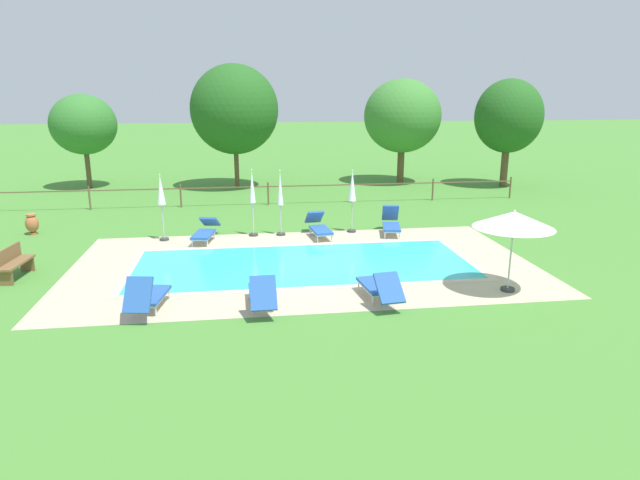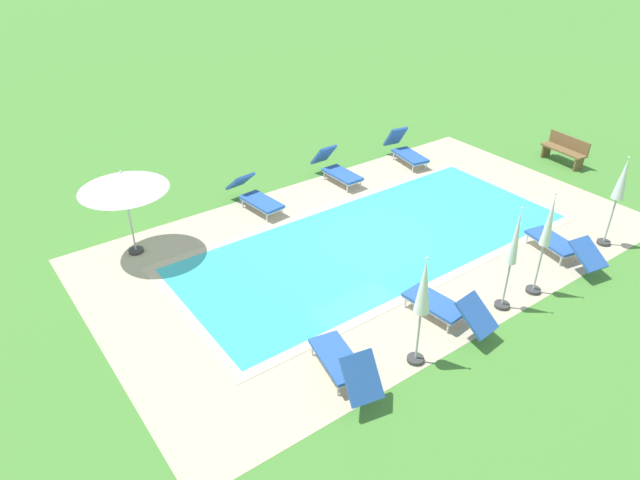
{
  "view_description": "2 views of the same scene",
  "coord_description": "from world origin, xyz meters",
  "px_view_note": "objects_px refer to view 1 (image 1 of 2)",
  "views": [
    {
      "loc": [
        -1.74,
        -16.03,
        5.06
      ],
      "look_at": [
        0.58,
        0.5,
        0.6
      ],
      "focal_mm": 31.29,
      "sensor_mm": 36.0,
      "label": 1
    },
    {
      "loc": [
        8.36,
        9.1,
        7.5
      ],
      "look_at": [
        1.84,
        0.15,
        0.77
      ],
      "focal_mm": 32.1,
      "sensor_mm": 36.0,
      "label": 2
    }
  ],
  "objects_px": {
    "sun_lounger_north_end": "(262,293)",
    "patio_umbrella_closed_row_mid_east": "(280,195)",
    "sun_lounger_south_mid": "(379,287)",
    "tree_far_west": "(83,125)",
    "terracotta_urn_near_fence": "(32,223)",
    "wooden_bench_lawn_side": "(13,262)",
    "sun_lounger_north_near_steps": "(205,231)",
    "tree_west_mid": "(402,116)",
    "tree_east_mid": "(234,110)",
    "patio_umbrella_closed_row_west": "(252,194)",
    "patio_umbrella_open_foreground": "(514,220)",
    "tree_centre": "(509,116)",
    "patio_umbrella_closed_row_centre": "(352,190)",
    "sun_lounger_south_near_corner": "(391,223)",
    "sun_lounger_north_far": "(319,226)",
    "sun_lounger_north_mid": "(148,296)",
    "patio_umbrella_closed_row_mid_west": "(161,195)"
  },
  "relations": [
    {
      "from": "sun_lounger_north_far",
      "to": "tree_east_mid",
      "type": "xyz_separation_m",
      "value": [
        -2.94,
        11.0,
        3.76
      ]
    },
    {
      "from": "sun_lounger_north_near_steps",
      "to": "wooden_bench_lawn_side",
      "type": "xyz_separation_m",
      "value": [
        -5.07,
        -3.35,
        0.11
      ]
    },
    {
      "from": "sun_lounger_north_far",
      "to": "tree_west_mid",
      "type": "xyz_separation_m",
      "value": [
        6.26,
        11.4,
        3.35
      ]
    },
    {
      "from": "sun_lounger_south_mid",
      "to": "patio_umbrella_closed_row_west",
      "type": "relative_size",
      "value": 0.83
    },
    {
      "from": "sun_lounger_south_near_corner",
      "to": "sun_lounger_north_far",
      "type": "bearing_deg",
      "value": -178.22
    },
    {
      "from": "sun_lounger_south_mid",
      "to": "tree_centre",
      "type": "distance_m",
      "value": 19.67
    },
    {
      "from": "patio_umbrella_closed_row_mid_east",
      "to": "terracotta_urn_near_fence",
      "type": "xyz_separation_m",
      "value": [
        -8.97,
        1.38,
        -1.07
      ]
    },
    {
      "from": "sun_lounger_north_mid",
      "to": "sun_lounger_north_far",
      "type": "xyz_separation_m",
      "value": [
        4.97,
        6.45,
        -0.02
      ]
    },
    {
      "from": "sun_lounger_south_mid",
      "to": "patio_umbrella_closed_row_mid_east",
      "type": "relative_size",
      "value": 0.85
    },
    {
      "from": "sun_lounger_north_near_steps",
      "to": "patio_umbrella_open_foreground",
      "type": "height_order",
      "value": "patio_umbrella_open_foreground"
    },
    {
      "from": "wooden_bench_lawn_side",
      "to": "patio_umbrella_closed_row_mid_east",
      "type": "bearing_deg",
      "value": 25.96
    },
    {
      "from": "patio_umbrella_closed_row_mid_east",
      "to": "terracotta_urn_near_fence",
      "type": "height_order",
      "value": "patio_umbrella_closed_row_mid_east"
    },
    {
      "from": "tree_west_mid",
      "to": "tree_east_mid",
      "type": "relative_size",
      "value": 0.89
    },
    {
      "from": "terracotta_urn_near_fence",
      "to": "patio_umbrella_closed_row_mid_east",
      "type": "bearing_deg",
      "value": -8.74
    },
    {
      "from": "wooden_bench_lawn_side",
      "to": "patio_umbrella_closed_row_mid_west",
      "type": "bearing_deg",
      "value": 44.91
    },
    {
      "from": "wooden_bench_lawn_side",
      "to": "tree_east_mid",
      "type": "relative_size",
      "value": 0.24
    },
    {
      "from": "patio_umbrella_closed_row_centre",
      "to": "patio_umbrella_closed_row_mid_east",
      "type": "distance_m",
      "value": 2.64
    },
    {
      "from": "sun_lounger_north_end",
      "to": "patio_umbrella_closed_row_mid_east",
      "type": "bearing_deg",
      "value": 82.24
    },
    {
      "from": "sun_lounger_north_near_steps",
      "to": "patio_umbrella_closed_row_west",
      "type": "distance_m",
      "value": 2.11
    },
    {
      "from": "sun_lounger_south_mid",
      "to": "patio_umbrella_closed_row_mid_west",
      "type": "relative_size",
      "value": 0.86
    },
    {
      "from": "sun_lounger_north_end",
      "to": "patio_umbrella_closed_row_mid_east",
      "type": "xyz_separation_m",
      "value": [
        0.95,
        7.0,
        1.08
      ]
    },
    {
      "from": "sun_lounger_south_near_corner",
      "to": "patio_umbrella_closed_row_mid_east",
      "type": "bearing_deg",
      "value": 175.84
    },
    {
      "from": "patio_umbrella_closed_row_centre",
      "to": "wooden_bench_lawn_side",
      "type": "distance_m",
      "value": 11.13
    },
    {
      "from": "sun_lounger_south_mid",
      "to": "sun_lounger_south_near_corner",
      "type": "bearing_deg",
      "value": 72.51
    },
    {
      "from": "sun_lounger_south_near_corner",
      "to": "tree_east_mid",
      "type": "relative_size",
      "value": 0.3
    },
    {
      "from": "patio_umbrella_closed_row_mid_west",
      "to": "terracotta_urn_near_fence",
      "type": "bearing_deg",
      "value": 162.5
    },
    {
      "from": "wooden_bench_lawn_side",
      "to": "sun_lounger_north_near_steps",
      "type": "bearing_deg",
      "value": 33.43
    },
    {
      "from": "patio_umbrella_closed_row_west",
      "to": "tree_east_mid",
      "type": "bearing_deg",
      "value": 93.32
    },
    {
      "from": "sun_lounger_north_end",
      "to": "tree_far_west",
      "type": "height_order",
      "value": "tree_far_west"
    },
    {
      "from": "patio_umbrella_closed_row_mid_east",
      "to": "tree_centre",
      "type": "xyz_separation_m",
      "value": [
        12.88,
        9.1,
        2.29
      ]
    },
    {
      "from": "sun_lounger_north_end",
      "to": "terracotta_urn_near_fence",
      "type": "bearing_deg",
      "value": 133.75
    },
    {
      "from": "patio_umbrella_open_foreground",
      "to": "patio_umbrella_closed_row_west",
      "type": "relative_size",
      "value": 0.89
    },
    {
      "from": "sun_lounger_north_far",
      "to": "patio_umbrella_closed_row_mid_west",
      "type": "relative_size",
      "value": 0.87
    },
    {
      "from": "sun_lounger_north_end",
      "to": "sun_lounger_north_near_steps",
      "type": "bearing_deg",
      "value": 104.56
    },
    {
      "from": "sun_lounger_north_near_steps",
      "to": "terracotta_urn_near_fence",
      "type": "relative_size",
      "value": 2.79
    },
    {
      "from": "wooden_bench_lawn_side",
      "to": "terracotta_urn_near_fence",
      "type": "bearing_deg",
      "value": 103.52
    },
    {
      "from": "sun_lounger_north_end",
      "to": "tree_centre",
      "type": "bearing_deg",
      "value": 49.32
    },
    {
      "from": "sun_lounger_north_end",
      "to": "wooden_bench_lawn_side",
      "type": "xyz_separation_m",
      "value": [
        -6.78,
        3.23,
        0.07
      ]
    },
    {
      "from": "patio_umbrella_closed_row_mid_west",
      "to": "wooden_bench_lawn_side",
      "type": "relative_size",
      "value": 1.53
    },
    {
      "from": "sun_lounger_south_near_corner",
      "to": "patio_umbrella_closed_row_west",
      "type": "distance_m",
      "value": 5.16
    },
    {
      "from": "sun_lounger_north_far",
      "to": "patio_umbrella_closed_row_mid_east",
      "type": "relative_size",
      "value": 0.85
    },
    {
      "from": "patio_umbrella_closed_row_west",
      "to": "tree_west_mid",
      "type": "distance_m",
      "value": 14.1
    },
    {
      "from": "sun_lounger_south_mid",
      "to": "patio_umbrella_closed_row_mid_east",
      "type": "xyz_separation_m",
      "value": [
        -1.94,
        6.9,
        1.1
      ]
    },
    {
      "from": "tree_centre",
      "to": "patio_umbrella_open_foreground",
      "type": "bearing_deg",
      "value": -115.19
    },
    {
      "from": "sun_lounger_north_mid",
      "to": "tree_far_west",
      "type": "distance_m",
      "value": 19.69
    },
    {
      "from": "patio_umbrella_closed_row_west",
      "to": "patio_umbrella_closed_row_centre",
      "type": "xyz_separation_m",
      "value": [
        3.63,
        0.05,
        0.02
      ]
    },
    {
      "from": "patio_umbrella_open_foreground",
      "to": "tree_far_west",
      "type": "height_order",
      "value": "tree_far_west"
    },
    {
      "from": "tree_far_west",
      "to": "terracotta_urn_near_fence",
      "type": "bearing_deg",
      "value": -86.97
    },
    {
      "from": "sun_lounger_north_mid",
      "to": "patio_umbrella_closed_row_west",
      "type": "distance_m",
      "value": 7.46
    },
    {
      "from": "terracotta_urn_near_fence",
      "to": "sun_lounger_south_near_corner",
      "type": "bearing_deg",
      "value": -7.33
    }
  ]
}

